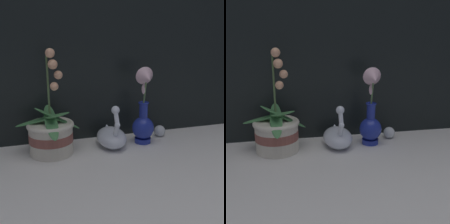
# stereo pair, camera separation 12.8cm
# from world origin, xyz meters

# --- Properties ---
(ground_plane) EXTENTS (2.80, 2.80, 0.00)m
(ground_plane) POSITION_xyz_m (0.00, 0.00, 0.00)
(ground_plane) COLOR silver
(orchid_potted_plant) EXTENTS (0.26, 0.27, 0.42)m
(orchid_potted_plant) POSITION_xyz_m (-0.22, 0.14, 0.09)
(orchid_potted_plant) COLOR beige
(orchid_potted_plant) RESTS_ON ground_plane
(swan_figurine) EXTENTS (0.12, 0.20, 0.19)m
(swan_figurine) POSITION_xyz_m (0.03, 0.14, 0.05)
(swan_figurine) COLOR silver
(swan_figurine) RESTS_ON ground_plane
(blue_vase) EXTENTS (0.09, 0.11, 0.33)m
(blue_vase) POSITION_xyz_m (0.17, 0.14, 0.12)
(blue_vase) COLOR navy
(blue_vase) RESTS_ON ground_plane
(glass_sphere) EXTENTS (0.05, 0.05, 0.05)m
(glass_sphere) POSITION_xyz_m (0.28, 0.19, 0.03)
(glass_sphere) COLOR silver
(glass_sphere) RESTS_ON ground_plane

